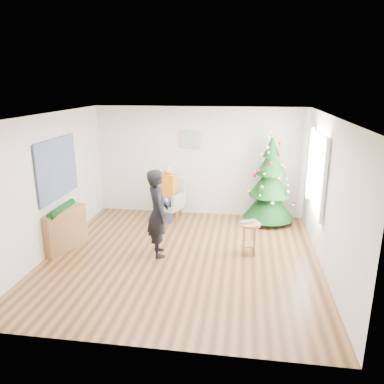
% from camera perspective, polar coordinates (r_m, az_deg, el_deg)
% --- Properties ---
extents(floor, '(5.00, 5.00, 0.00)m').
position_cam_1_polar(floor, '(7.07, -1.52, -9.92)').
color(floor, brown).
rests_on(floor, ground).
extents(ceiling, '(5.00, 5.00, 0.00)m').
position_cam_1_polar(ceiling, '(6.36, -1.70, 11.56)').
color(ceiling, white).
rests_on(ceiling, wall_back).
extents(wall_back, '(5.00, 0.00, 5.00)m').
position_cam_1_polar(wall_back, '(9.00, 1.11, 4.63)').
color(wall_back, silver).
rests_on(wall_back, floor).
extents(wall_front, '(5.00, 0.00, 5.00)m').
position_cam_1_polar(wall_front, '(4.31, -7.35, -8.93)').
color(wall_front, silver).
rests_on(wall_front, floor).
extents(wall_left, '(0.00, 5.00, 5.00)m').
position_cam_1_polar(wall_left, '(7.44, -20.96, 1.00)').
color(wall_left, silver).
rests_on(wall_left, floor).
extents(wall_right, '(0.00, 5.00, 5.00)m').
position_cam_1_polar(wall_right, '(6.66, 20.10, -0.63)').
color(wall_right, silver).
rests_on(wall_right, floor).
extents(window_panel, '(0.04, 1.30, 1.40)m').
position_cam_1_polar(window_panel, '(7.55, 18.57, 3.03)').
color(window_panel, white).
rests_on(window_panel, wall_right).
extents(curtains, '(0.05, 1.75, 1.50)m').
position_cam_1_polar(curtains, '(7.55, 18.35, 3.04)').
color(curtains, white).
rests_on(curtains, wall_right).
extents(christmas_tree, '(1.16, 1.16, 2.10)m').
position_cam_1_polar(christmas_tree, '(8.67, 11.80, 1.41)').
color(christmas_tree, '#3F2816').
rests_on(christmas_tree, floor).
extents(stool, '(0.41, 0.41, 0.62)m').
position_cam_1_polar(stool, '(7.18, 8.70, -6.95)').
color(stool, brown).
rests_on(stool, floor).
extents(laptop, '(0.40, 0.36, 0.03)m').
position_cam_1_polar(laptop, '(7.06, 8.81, -4.61)').
color(laptop, silver).
rests_on(laptop, stool).
extents(armchair, '(0.83, 0.81, 0.97)m').
position_cam_1_polar(armchair, '(8.93, -3.56, -1.79)').
color(armchair, '#9BB08E').
rests_on(armchair, floor).
extents(seated_person, '(0.48, 0.62, 1.27)m').
position_cam_1_polar(seated_person, '(8.81, -3.78, -0.07)').
color(seated_person, navy).
rests_on(seated_person, armchair).
extents(standing_man, '(0.58, 0.70, 1.65)m').
position_cam_1_polar(standing_man, '(6.91, -5.23, -3.22)').
color(standing_man, black).
rests_on(standing_man, floor).
extents(game_controller, '(0.08, 0.13, 0.04)m').
position_cam_1_polar(game_controller, '(6.76, -3.90, -1.19)').
color(game_controller, white).
rests_on(game_controller, standing_man).
extents(console, '(0.58, 1.04, 0.80)m').
position_cam_1_polar(console, '(7.68, -18.96, -5.42)').
color(console, brown).
rests_on(console, floor).
extents(garland, '(0.14, 0.90, 0.14)m').
position_cam_1_polar(garland, '(7.54, -19.26, -2.45)').
color(garland, black).
rests_on(garland, console).
extents(tapestry, '(0.03, 1.50, 1.15)m').
position_cam_1_polar(tapestry, '(7.62, -19.81, 3.40)').
color(tapestry, black).
rests_on(tapestry, wall_left).
extents(framed_picture, '(0.52, 0.05, 0.42)m').
position_cam_1_polar(framed_picture, '(8.90, -0.19, 8.09)').
color(framed_picture, tan).
rests_on(framed_picture, wall_back).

